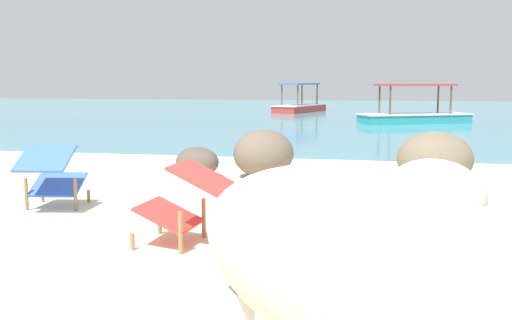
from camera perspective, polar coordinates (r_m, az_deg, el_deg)
The scene contains 10 objects.
sand_beach at distance 3.71m, azimuth -17.91°, elevation -14.14°, with size 18.00×14.00×0.04m, color beige.
water_surface at distance 25.08m, azimuth 7.67°, elevation 4.49°, with size 60.00×36.00×0.03m, color teal.
cow at distance 1.88m, azimuth 11.20°, elevation -10.84°, with size 1.75×1.64×1.13m.
deck_chair_near at distance 4.78m, azimuth -6.85°, elevation -3.81°, with size 0.80×0.58×0.68m.
deck_chair_far at distance 6.43m, azimuth -19.41°, elevation -1.24°, with size 0.66×0.85×0.68m.
shore_rock_large at distance 8.23m, azimuth -5.79°, elevation -0.18°, with size 0.65×0.51×0.42m, color brown.
shore_rock_medium at distance 7.74m, azimuth 17.14°, elevation 0.07°, with size 0.95×0.94×0.71m, color #756651.
shore_rock_small at distance 8.11m, azimuth 0.75°, elevation 0.63°, with size 0.86×0.81×0.67m, color #6B5B4C.
boat_teal at distance 19.84m, azimuth 15.28°, elevation 4.29°, with size 3.81×2.62×1.29m.
boat_red at distance 26.56m, azimuth 4.32°, elevation 5.33°, with size 2.18×3.85×1.29m.
Camera 1 is at (1.74, -2.98, 1.37)m, focal length 40.75 mm.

